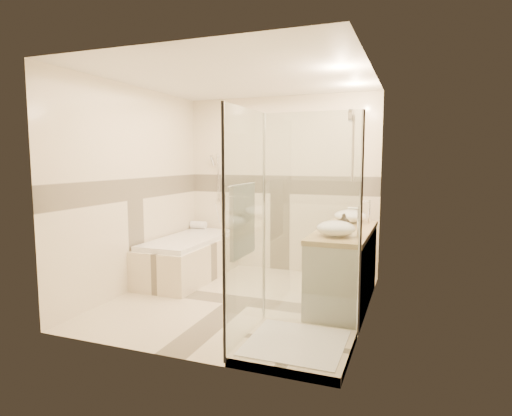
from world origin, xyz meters
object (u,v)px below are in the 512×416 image
(vanity, at_px, (344,267))
(bathtub, at_px, (189,255))
(shower_enclosure, at_px, (286,290))
(vessel_sink_far, at_px, (336,228))
(amenity_bottle_b, at_px, (344,221))
(vessel_sink_near, at_px, (350,216))
(amenity_bottle_a, at_px, (343,222))

(vanity, bearing_deg, bathtub, 170.75)
(vanity, bearing_deg, shower_enclosure, -102.97)
(bathtub, distance_m, vessel_sink_far, 2.36)
(shower_enclosure, xyz_separation_m, amenity_bottle_b, (0.27, 1.35, 0.43))
(bathtub, height_order, vessel_sink_far, vessel_sink_far)
(vessel_sink_far, bearing_deg, vanity, 87.43)
(bathtub, xyz_separation_m, amenity_bottle_b, (2.13, -0.27, 0.63))
(vessel_sink_near, height_order, amenity_bottle_b, amenity_bottle_b)
(bathtub, relative_size, shower_enclosure, 0.83)
(bathtub, distance_m, amenity_bottle_a, 2.25)
(vessel_sink_near, xyz_separation_m, vessel_sink_far, (0.00, -0.99, -0.00))
(vanity, distance_m, amenity_bottle_a, 0.51)
(shower_enclosure, xyz_separation_m, amenity_bottle_a, (0.27, 1.24, 0.43))
(amenity_bottle_a, bearing_deg, vanity, 58.60)
(vanity, distance_m, amenity_bottle_b, 0.51)
(shower_enclosure, height_order, amenity_bottle_b, shower_enclosure)
(bathtub, distance_m, shower_enclosure, 2.47)
(vessel_sink_near, bearing_deg, vessel_sink_far, -90.00)
(amenity_bottle_a, height_order, amenity_bottle_b, amenity_bottle_a)
(shower_enclosure, relative_size, amenity_bottle_b, 12.41)
(bathtub, relative_size, vessel_sink_far, 4.37)
(vessel_sink_near, bearing_deg, bathtub, -174.77)
(shower_enclosure, distance_m, vessel_sink_near, 1.88)
(vanity, xyz_separation_m, amenity_bottle_a, (-0.02, -0.03, 0.51))
(amenity_bottle_a, bearing_deg, vessel_sink_near, 90.00)
(vessel_sink_far, bearing_deg, amenity_bottle_b, 90.00)
(amenity_bottle_b, bearing_deg, vessel_sink_far, -90.00)
(bathtub, xyz_separation_m, amenity_bottle_a, (2.13, -0.38, 0.63))
(vanity, bearing_deg, vessel_sink_near, 92.10)
(amenity_bottle_a, distance_m, amenity_bottle_b, 0.11)
(vessel_sink_far, height_order, amenity_bottle_a, amenity_bottle_a)
(vessel_sink_far, distance_m, amenity_bottle_b, 0.53)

